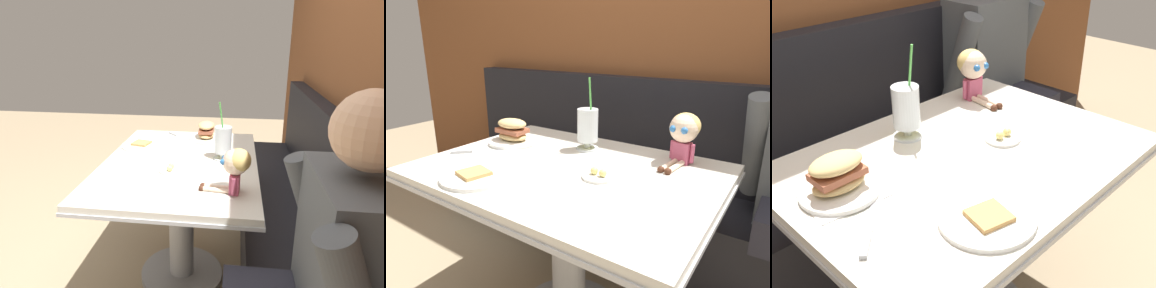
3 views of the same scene
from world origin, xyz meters
TOP-DOWN VIEW (x-y plane):
  - booth_bench at (0.00, 0.81)m, footprint 2.60×0.48m
  - diner_table at (0.00, 0.18)m, footprint 1.11×0.81m
  - toast_plate at (-0.20, -0.08)m, footprint 0.25×0.25m
  - milkshake_glass at (-0.05, 0.40)m, footprint 0.10×0.10m
  - sandwich_plate at (-0.39, 0.28)m, footprint 0.22×0.22m
  - butter_saucer at (0.15, 0.16)m, footprint 0.12×0.12m
  - butter_knife at (-0.44, 0.08)m, footprint 0.18×0.18m
  - seated_doll at (0.34, 0.47)m, footprint 0.12×0.22m
  - diner_patron at (0.79, 0.76)m, footprint 0.55×0.48m

SIDE VIEW (x-z plane):
  - booth_bench at x=0.00m, z-range -0.17..0.83m
  - diner_table at x=0.00m, z-range 0.17..0.91m
  - diner_patron at x=0.79m, z-range 0.34..1.15m
  - butter_knife at x=-0.44m, z-range 0.74..0.75m
  - toast_plate at x=-0.20m, z-range 0.74..0.76m
  - butter_saucer at x=0.15m, z-range 0.73..0.77m
  - sandwich_plate at x=-0.39m, z-range 0.73..0.84m
  - milkshake_glass at x=-0.05m, z-range 0.68..1.00m
  - seated_doll at x=0.34m, z-range 0.77..0.97m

